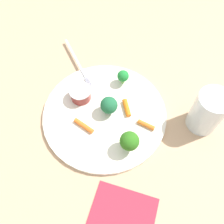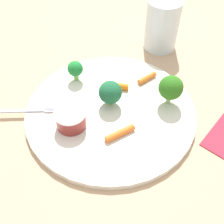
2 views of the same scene
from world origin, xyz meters
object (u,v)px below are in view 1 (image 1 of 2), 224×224
fork (78,62)px  drinking_glass (208,112)px  sauce_cup (81,94)px  carrot_stick_0 (84,126)px  broccoli_floret_0 (129,141)px  carrot_stick_2 (127,108)px  broccoli_floret_2 (109,105)px  napkin (121,220)px  carrot_stick_1 (146,125)px  broccoli_floret_1 (123,76)px  plate (105,114)px

fork → drinking_glass: bearing=-177.2°
sauce_cup → carrot_stick_0: 0.09m
broccoli_floret_0 → carrot_stick_2: broccoli_floret_0 is taller
sauce_cup → fork: (0.08, -0.09, -0.02)m
sauce_cup → fork: sauce_cup is taller
broccoli_floret_0 → broccoli_floret_2: 0.11m
broccoli_floret_2 → drinking_glass: size_ratio=0.45×
napkin → carrot_stick_1: bearing=-73.7°
carrot_stick_0 → napkin: 0.23m
broccoli_floret_1 → drinking_glass: drinking_glass is taller
plate → fork: bearing=-31.4°
carrot_stick_0 → napkin: (-0.19, 0.13, -0.02)m
plate → napkin: bearing=131.7°
fork → broccoli_floret_2: bearing=152.5°
plate → napkin: (-0.17, 0.19, -0.00)m
sauce_cup → broccoli_floret_0: 0.19m
carrot_stick_0 → napkin: size_ratio=0.41×
sauce_cup → broccoli_floret_2: 0.09m
sauce_cup → carrot_stick_2: 0.13m
drinking_glass → fork: bearing=2.8°
fork → carrot_stick_1: bearing=164.9°
sauce_cup → broccoli_floret_1: (-0.07, -0.10, 0.01)m
napkin → carrot_stick_0: bearing=-34.3°
sauce_cup → drinking_glass: bearing=-159.6°
plate → broccoli_floret_1: broccoli_floret_1 is taller
sauce_cup → napkin: bearing=141.7°
sauce_cup → carrot_stick_2: (-0.12, -0.04, -0.01)m
plate → broccoli_floret_2: (-0.01, -0.01, 0.04)m
fork → plate: bearing=148.6°
broccoli_floret_2 → carrot_stick_1: 0.10m
broccoli_floret_0 → carrot_stick_1: bearing=-95.2°
carrot_stick_0 → fork: bearing=-48.8°
carrot_stick_0 → plate: bearing=-109.1°
broccoli_floret_2 → carrot_stick_2: 0.05m
carrot_stick_0 → drinking_glass: bearing=-143.5°
carrot_stick_2 → drinking_glass: size_ratio=0.42×
plate → broccoli_floret_1: 0.11m
broccoli_floret_0 → carrot_stick_0: bearing=6.5°
napkin → carrot_stick_2: bearing=-60.9°
sauce_cup → napkin: 0.32m
plate → broccoli_floret_0: 0.12m
broccoli_floret_1 → broccoli_floret_2: bearing=101.2°
plate → drinking_glass: drinking_glass is taller
broccoli_floret_2 → carrot_stick_2: broccoli_floret_2 is taller
broccoli_floret_2 → fork: (0.17, -0.09, -0.03)m
broccoli_floret_2 → plate: bearing=58.0°
broccoli_floret_0 → broccoli_floret_1: (0.11, -0.16, -0.01)m
plate → napkin: plate is taller
plate → broccoli_floret_2: size_ratio=6.11×
broccoli_floret_1 → carrot_stick_0: broccoli_floret_1 is taller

